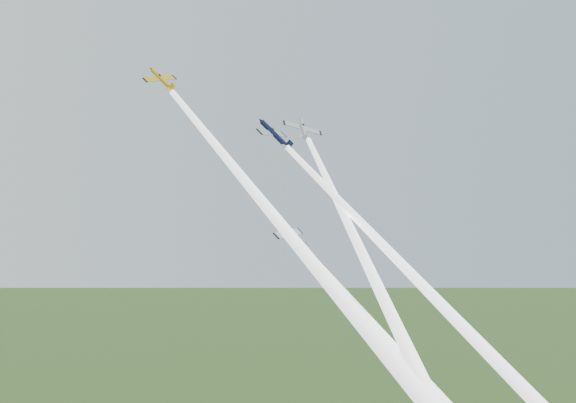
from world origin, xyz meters
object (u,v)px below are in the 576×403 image
Objects in this scene: plane_silver_right at (303,129)px; plane_silver_low at (292,235)px; plane_navy at (275,135)px; plane_yellow at (162,80)px.

plane_silver_low is at bearing -118.35° from plane_silver_right.
plane_navy reaches higher than plane_silver_low.
plane_silver_right reaches higher than plane_navy.
plane_silver_low is (-4.53, -10.12, -16.92)m from plane_navy.
plane_silver_low is (14.63, -14.61, -24.63)m from plane_yellow.
plane_yellow reaches higher than plane_silver_right.
plane_yellow is 21.13m from plane_navy.
plane_navy is 10.44m from plane_silver_right.
plane_yellow is at bearing 143.36° from plane_navy.
plane_silver_right is (28.64, -0.69, -5.56)m from plane_yellow.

